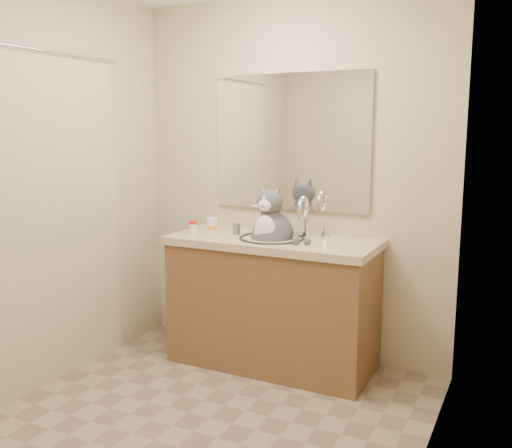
{
  "coord_description": "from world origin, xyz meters",
  "views": [
    {
      "loc": [
        1.5,
        -2.29,
        1.54
      ],
      "look_at": [
        0.03,
        0.65,
        0.99
      ],
      "focal_mm": 40.0,
      "sensor_mm": 36.0,
      "label": 1
    }
  ],
  "objects_px": {
    "pill_bottle_redcap": "(193,227)",
    "pill_bottle_orange": "(212,226)",
    "grey_canister": "(237,229)",
    "cat": "(272,235)"
  },
  "relations": [
    {
      "from": "pill_bottle_redcap",
      "to": "pill_bottle_orange",
      "type": "bearing_deg",
      "value": 21.98
    },
    {
      "from": "cat",
      "to": "grey_canister",
      "type": "height_order",
      "value": "cat"
    },
    {
      "from": "pill_bottle_orange",
      "to": "grey_canister",
      "type": "relative_size",
      "value": 1.44
    },
    {
      "from": "grey_canister",
      "to": "pill_bottle_orange",
      "type": "bearing_deg",
      "value": -158.86
    },
    {
      "from": "pill_bottle_redcap",
      "to": "grey_canister",
      "type": "bearing_deg",
      "value": 21.51
    },
    {
      "from": "pill_bottle_redcap",
      "to": "pill_bottle_orange",
      "type": "height_order",
      "value": "pill_bottle_orange"
    },
    {
      "from": "pill_bottle_redcap",
      "to": "grey_canister",
      "type": "height_order",
      "value": "pill_bottle_redcap"
    },
    {
      "from": "cat",
      "to": "pill_bottle_orange",
      "type": "bearing_deg",
      "value": -166.87
    },
    {
      "from": "pill_bottle_redcap",
      "to": "pill_bottle_orange",
      "type": "relative_size",
      "value": 0.78
    },
    {
      "from": "pill_bottle_orange",
      "to": "grey_canister",
      "type": "height_order",
      "value": "pill_bottle_orange"
    }
  ]
}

